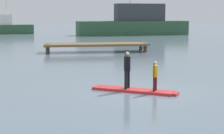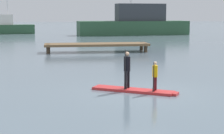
% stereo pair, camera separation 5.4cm
% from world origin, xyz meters
% --- Properties ---
extents(ground_plane, '(240.00, 240.00, 0.00)m').
position_xyz_m(ground_plane, '(0.00, 0.00, 0.00)').
color(ground_plane, slate).
extents(paddleboard_near, '(3.30, 2.37, 0.10)m').
position_xyz_m(paddleboard_near, '(-0.26, 0.24, 0.05)').
color(paddleboard_near, red).
rests_on(paddleboard_near, ground).
extents(paddler_adult, '(0.36, 0.42, 1.60)m').
position_xyz_m(paddler_adult, '(-0.54, 0.41, 0.96)').
color(paddler_adult, black).
rests_on(paddler_adult, paddleboard_near).
extents(paddler_child_solo, '(0.28, 0.36, 1.16)m').
position_xyz_m(paddler_child_solo, '(0.45, -0.22, 0.75)').
color(paddler_child_solo, '#4C1419').
rests_on(paddler_child_solo, paddleboard_near).
extents(fishing_boat_white_large, '(16.00, 4.64, 11.57)m').
position_xyz_m(fishing_boat_white_large, '(7.99, 38.94, 1.60)').
color(fishing_boat_white_large, '#2D5638').
rests_on(fishing_boat_white_large, ground).
extents(motor_boat_small_navy, '(8.15, 2.87, 8.41)m').
position_xyz_m(motor_boat_small_navy, '(-10.47, 44.17, 0.98)').
color(motor_boat_small_navy, '#2D5638').
rests_on(motor_boat_small_navy, ground).
extents(floating_dock, '(8.34, 2.13, 0.69)m').
position_xyz_m(floating_dock, '(-0.06, 15.95, 0.59)').
color(floating_dock, brown).
rests_on(floating_dock, ground).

